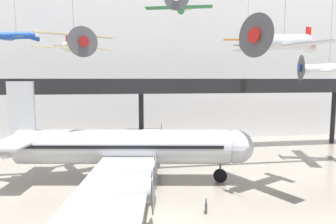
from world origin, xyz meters
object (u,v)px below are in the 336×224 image
(suspended_plane_white_twin, at_px, (329,69))
(info_sign_pedestal, at_px, (206,207))
(suspended_plane_orange_highwing, at_px, (247,43))
(airliner_silver_main, at_px, (122,147))
(suspended_plane_silver_racer, at_px, (284,43))
(suspended_plane_cream_biplane, at_px, (74,43))
(suspended_plane_green_biplane, at_px, (179,4))
(suspended_plane_blue_trainer, at_px, (16,36))

(suspended_plane_white_twin, distance_m, info_sign_pedestal, 23.83)
(suspended_plane_orange_highwing, xyz_separation_m, info_sign_pedestal, (-11.15, -18.89, -14.58))
(airliner_silver_main, height_order, suspended_plane_orange_highwing, suspended_plane_orange_highwing)
(suspended_plane_silver_racer, bearing_deg, suspended_plane_cream_biplane, -45.48)
(suspended_plane_green_biplane, relative_size, suspended_plane_cream_biplane, 0.67)
(airliner_silver_main, relative_size, suspended_plane_silver_racer, 2.60)
(suspended_plane_orange_highwing, bearing_deg, suspended_plane_white_twin, 47.48)
(suspended_plane_silver_racer, bearing_deg, info_sign_pedestal, -3.39)
(suspended_plane_orange_highwing, distance_m, info_sign_pedestal, 26.33)
(suspended_plane_cream_biplane, bearing_deg, suspended_plane_green_biplane, 82.93)
(suspended_plane_green_biplane, distance_m, suspended_plane_cream_biplane, 12.41)
(suspended_plane_white_twin, height_order, suspended_plane_silver_racer, suspended_plane_silver_racer)
(suspended_plane_white_twin, xyz_separation_m, suspended_plane_silver_racer, (-10.62, -8.37, 1.84))
(airliner_silver_main, bearing_deg, suspended_plane_orange_highwing, 41.61)
(airliner_silver_main, xyz_separation_m, suspended_plane_silver_racer, (13.53, -5.09, 9.63))
(info_sign_pedestal, bearing_deg, suspended_plane_silver_racer, 31.94)
(suspended_plane_green_biplane, height_order, suspended_plane_blue_trainer, suspended_plane_green_biplane)
(suspended_plane_white_twin, bearing_deg, airliner_silver_main, 24.72)
(airliner_silver_main, distance_m, suspended_plane_orange_highwing, 23.49)
(suspended_plane_green_biplane, distance_m, suspended_plane_blue_trainer, 19.66)
(airliner_silver_main, height_order, suspended_plane_blue_trainer, suspended_plane_blue_trainer)
(suspended_plane_blue_trainer, distance_m, suspended_plane_silver_racer, 29.93)
(suspended_plane_blue_trainer, height_order, suspended_plane_cream_biplane, suspended_plane_blue_trainer)
(airliner_silver_main, xyz_separation_m, suspended_plane_green_biplane, (6.49, 4.98, 14.93))
(suspended_plane_white_twin, bearing_deg, suspended_plane_silver_racer, 55.22)
(suspended_plane_cream_biplane, bearing_deg, suspended_plane_blue_trainer, -159.51)
(suspended_plane_green_biplane, height_order, suspended_plane_white_twin, suspended_plane_green_biplane)
(airliner_silver_main, height_order, suspended_plane_white_twin, suspended_plane_white_twin)
(airliner_silver_main, bearing_deg, info_sign_pedestal, -43.08)
(info_sign_pedestal, bearing_deg, airliner_silver_main, 138.42)
(suspended_plane_green_biplane, relative_size, suspended_plane_blue_trainer, 0.85)
(suspended_plane_cream_biplane, bearing_deg, info_sign_pedestal, 24.04)
(suspended_plane_green_biplane, xyz_separation_m, suspended_plane_orange_highwing, (10.79, 5.96, -3.37))
(airliner_silver_main, bearing_deg, suspended_plane_blue_trainer, 150.29)
(airliner_silver_main, xyz_separation_m, suspended_plane_blue_trainer, (-12.27, 9.93, 11.74))
(airliner_silver_main, xyz_separation_m, suspended_plane_orange_highwing, (17.28, 10.94, 11.56))
(suspended_plane_green_biplane, relative_size, suspended_plane_orange_highwing, 0.77)
(suspended_plane_blue_trainer, bearing_deg, info_sign_pedestal, 103.52)
(suspended_plane_orange_highwing, relative_size, info_sign_pedestal, 7.77)
(suspended_plane_orange_highwing, distance_m, suspended_plane_blue_trainer, 29.57)
(suspended_plane_white_twin, height_order, info_sign_pedestal, suspended_plane_white_twin)
(airliner_silver_main, relative_size, suspended_plane_white_twin, 2.26)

